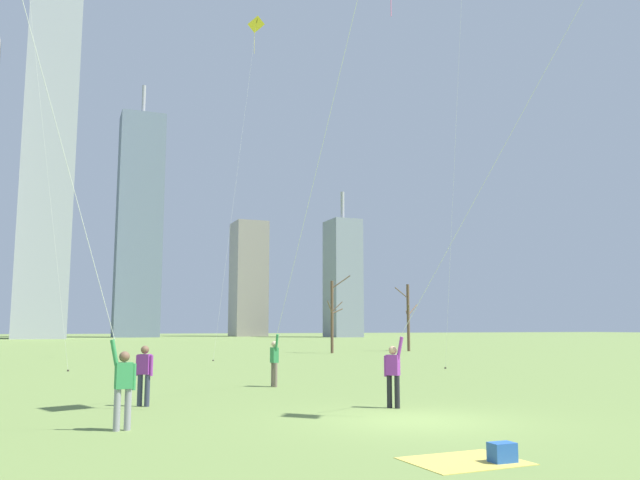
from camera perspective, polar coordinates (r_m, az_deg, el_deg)
ground_plane at (r=15.65m, az=8.41°, el=-15.34°), size 400.00×400.00×0.00m
kite_flyer_midfield_center_blue at (r=17.24m, az=10.75°, el=-3.08°), size 4.96×6.66×14.24m
kite_flyer_foreground_left_purple at (r=13.99m, az=-20.70°, el=3.18°), size 7.24×3.84×21.98m
kite_flyer_midfield_right_pink at (r=21.72m, az=-2.11°, el=-2.40°), size 0.69×9.81×13.51m
bystander_watching_nearby at (r=18.66m, az=-15.12°, el=-11.10°), size 0.43×0.36×1.62m
distant_kite_low_near_trees_yellow at (r=46.90m, az=-5.87°, el=16.30°), size 3.20×0.65×23.45m
picnic_spot at (r=11.21m, az=14.32°, el=-17.83°), size 1.86×1.48×0.31m
bare_tree_left_of_center at (r=58.86m, az=7.72°, el=-6.61°), size 2.93×1.79×5.90m
bare_tree_leftmost at (r=53.87m, az=1.11°, el=-6.50°), size 2.31×2.04×6.38m
skyline_short_annex at (r=151.04m, az=-6.27°, el=-3.39°), size 7.28×8.32×26.21m
skyline_squat_block at (r=142.72m, az=-15.54°, el=1.36°), size 9.12×7.18×54.12m
skyline_wide_slab at (r=133.66m, az=-22.58°, el=6.89°), size 9.19×10.90×76.35m
skyline_slender_spire at (r=138.13m, az=2.00°, el=-3.33°), size 6.18×7.52×30.95m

